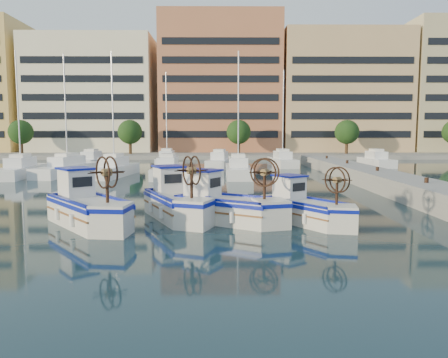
% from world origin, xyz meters
% --- Properties ---
extents(ground, '(300.00, 300.00, 0.00)m').
position_xyz_m(ground, '(0.00, 0.00, 0.00)').
color(ground, '#17313C').
rests_on(ground, ground).
extents(quay, '(3.00, 60.00, 1.20)m').
position_xyz_m(quay, '(13.00, 8.00, 0.60)').
color(quay, gray).
rests_on(quay, ground).
extents(waterfront, '(180.00, 40.00, 25.60)m').
position_xyz_m(waterfront, '(9.23, 65.04, 11.10)').
color(waterfront, gray).
rests_on(waterfront, ground).
extents(yacht_marina, '(40.09, 22.02, 11.50)m').
position_xyz_m(yacht_marina, '(-3.85, 27.26, 0.53)').
color(yacht_marina, white).
rests_on(yacht_marina, ground).
extents(fishing_boat_a, '(4.65, 5.08, 3.18)m').
position_xyz_m(fishing_boat_a, '(-4.94, 0.01, 0.88)').
color(fishing_boat_a, silver).
rests_on(fishing_boat_a, ground).
extents(fishing_boat_b, '(3.81, 5.18, 3.12)m').
position_xyz_m(fishing_boat_b, '(-1.15, 1.61, 0.86)').
color(fishing_boat_b, silver).
rests_on(fishing_boat_b, ground).
extents(fishing_boat_c, '(4.98, 4.07, 3.03)m').
position_xyz_m(fishing_boat_c, '(1.11, 0.64, 0.83)').
color(fishing_boat_c, silver).
rests_on(fishing_boat_c, ground).
extents(fishing_boat_d, '(3.79, 4.38, 2.69)m').
position_xyz_m(fishing_boat_d, '(4.82, 0.44, 0.74)').
color(fishing_boat_d, silver).
rests_on(fishing_boat_d, ground).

